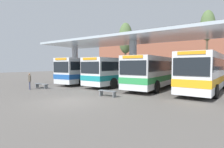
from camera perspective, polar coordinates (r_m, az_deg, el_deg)
The scene contains 12 objects.
ground_plane at distance 11.87m, azimuth -13.19°, elevation -8.71°, with size 100.00×100.00×0.00m, color #605B56.
townhouse_backdrop at distance 36.83m, azimuth 21.31°, elevation 8.24°, with size 40.00×0.58×10.13m.
station_canopy at distance 18.56m, azimuth 6.87°, elevation 9.68°, with size 22.35×6.88×5.18m.
transit_bus_left_bay at distance 23.09m, azimuth -6.95°, elevation 1.40°, with size 3.03×10.22×3.16m.
transit_bus_center_bay at distance 20.74m, azimuth 3.07°, elevation 1.22°, with size 3.11×10.85×3.11m.
transit_bus_right_bay at distance 18.72m, azimuth 14.10°, elevation 1.02°, with size 3.00×11.02×3.16m.
transit_bus_far_right_bay at distance 17.75m, azimuth 28.25°, elevation 0.88°, with size 3.06×11.00×3.32m.
waiting_bench_near_pillar at distance 13.18m, azimuth -1.43°, elevation -5.98°, with size 1.54×0.44×0.46m.
waiting_bench_mid_platform at distance 19.38m, azimuth -22.05°, elevation -3.28°, with size 1.92×0.44×0.46m.
pedestrian_waiting at distance 18.78m, azimuth -25.31°, elevation -1.67°, with size 0.56×0.38×1.57m.
poplar_tree_behind_left at distance 29.03m, azimuth 28.73°, elevation 13.45°, with size 1.95×1.95×10.15m.
poplar_tree_behind_right at distance 33.40m, azimuth 4.43°, elevation 11.46°, with size 2.60×2.60×10.25m.
Camera 1 is at (8.66, -7.76, 2.39)m, focal length 28.00 mm.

